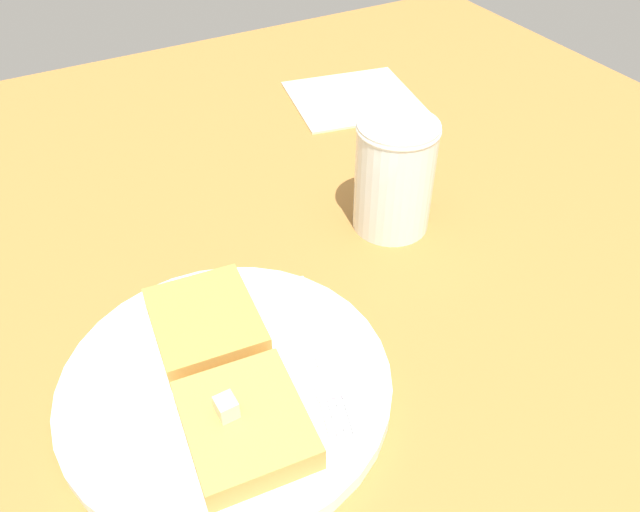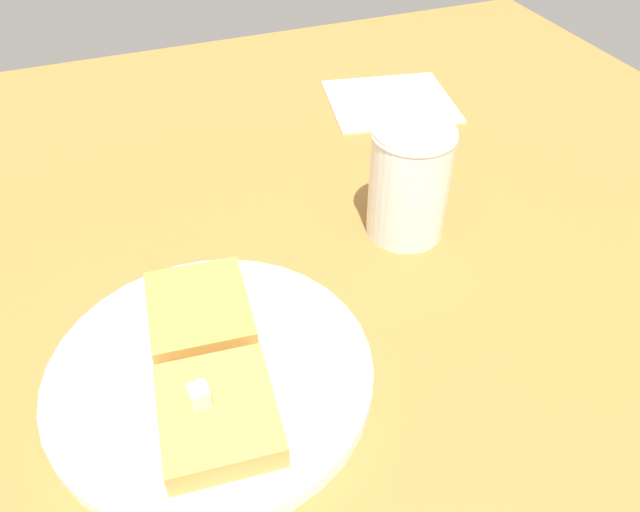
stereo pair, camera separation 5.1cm
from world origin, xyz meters
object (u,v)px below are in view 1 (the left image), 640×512
(fork, at_px, (321,358))
(napkin, at_px, (353,98))
(plate, at_px, (226,384))
(syrup_jar, at_px, (394,180))

(fork, bearing_deg, napkin, -34.03)
(napkin, bearing_deg, plate, 137.79)
(fork, bearing_deg, plate, 75.17)
(syrup_jar, distance_m, napkin, 0.27)
(napkin, bearing_deg, fork, 145.97)
(plate, relative_size, syrup_jar, 2.21)
(syrup_jar, relative_size, napkin, 0.70)
(plate, relative_size, fork, 1.55)
(plate, relative_size, napkin, 1.56)
(syrup_jar, bearing_deg, plate, 116.99)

